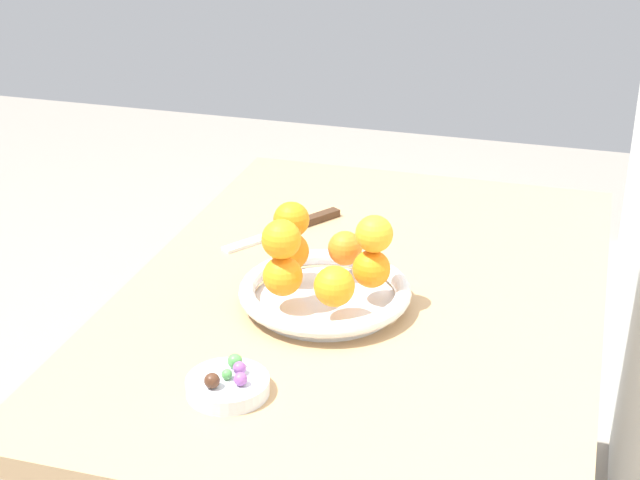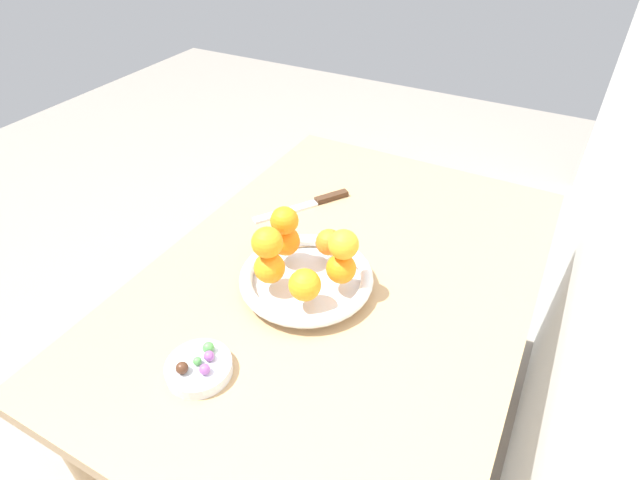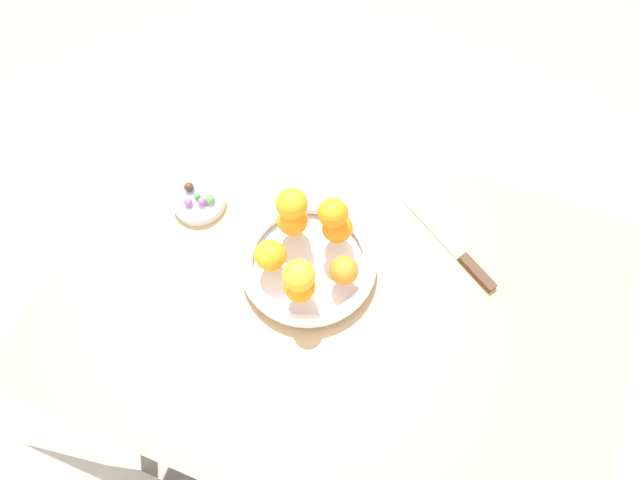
{
  "view_description": "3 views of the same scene",
  "coord_description": "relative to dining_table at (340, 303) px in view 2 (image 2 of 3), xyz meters",
  "views": [
    {
      "loc": [
        1.37,
        0.33,
        1.48
      ],
      "look_at": [
        0.05,
        -0.06,
        0.84
      ],
      "focal_mm": 55.0,
      "sensor_mm": 36.0,
      "label": 1
    },
    {
      "loc": [
        0.72,
        0.33,
        1.44
      ],
      "look_at": [
        0.07,
        -0.01,
        0.87
      ],
      "focal_mm": 28.0,
      "sensor_mm": 36.0,
      "label": 2
    },
    {
      "loc": [
        -0.1,
        0.33,
        1.65
      ],
      "look_at": [
        0.06,
        -0.07,
        0.82
      ],
      "focal_mm": 28.0,
      "sensor_mm": 36.0,
      "label": 3
    }
  ],
  "objects": [
    {
      "name": "ground_plane",
      "position": [
        0.0,
        0.0,
        -0.65
      ],
      "size": [
        6.0,
        6.0,
        0.0
      ],
      "primitive_type": "plane",
      "color": "gray"
    },
    {
      "name": "dining_table",
      "position": [
        0.0,
        0.0,
        0.0
      ],
      "size": [
        1.1,
        0.76,
        0.74
      ],
      "color": "tan",
      "rests_on": "ground_plane"
    },
    {
      "name": "fruit_bowl",
      "position": [
        0.07,
        -0.04,
        0.11
      ],
      "size": [
        0.27,
        0.27,
        0.04
      ],
      "color": "silver",
      "rests_on": "dining_table"
    },
    {
      "name": "candy_dish",
      "position": [
        0.34,
        -0.1,
        0.1
      ],
      "size": [
        0.11,
        0.11,
        0.02
      ],
      "primitive_type": "cylinder",
      "color": "silver",
      "rests_on": "dining_table"
    },
    {
      "name": "orange_0",
      "position": [
        0.04,
        -0.11,
        0.16
      ],
      "size": [
        0.06,
        0.06,
        0.06
      ],
      "primitive_type": "sphere",
      "color": "orange",
      "rests_on": "fruit_bowl"
    },
    {
      "name": "orange_1",
      "position": [
        0.12,
        -0.1,
        0.16
      ],
      "size": [
        0.06,
        0.06,
        0.06
      ],
      "primitive_type": "sphere",
      "color": "orange",
      "rests_on": "fruit_bowl"
    },
    {
      "name": "orange_2",
      "position": [
        0.13,
        -0.01,
        0.16
      ],
      "size": [
        0.06,
        0.06,
        0.06
      ],
      "primitive_type": "sphere",
      "color": "orange",
      "rests_on": "fruit_bowl"
    },
    {
      "name": "orange_3",
      "position": [
        0.06,
        0.03,
        0.16
      ],
      "size": [
        0.06,
        0.06,
        0.06
      ],
      "primitive_type": "sphere",
      "color": "orange",
      "rests_on": "fruit_bowl"
    },
    {
      "name": "orange_4",
      "position": [
        -0.01,
        -0.03,
        0.16
      ],
      "size": [
        0.06,
        0.06,
        0.06
      ],
      "primitive_type": "sphere",
      "color": "orange",
      "rests_on": "fruit_bowl"
    },
    {
      "name": "orange_5",
      "position": [
        0.06,
        0.03,
        0.22
      ],
      "size": [
        0.06,
        0.06,
        0.06
      ],
      "primitive_type": "sphere",
      "color": "orange",
      "rests_on": "orange_3"
    },
    {
      "name": "orange_6",
      "position": [
        0.12,
        -0.1,
        0.22
      ],
      "size": [
        0.06,
        0.06,
        0.06
      ],
      "primitive_type": "sphere",
      "color": "orange",
      "rests_on": "orange_1"
    },
    {
      "name": "orange_7",
      "position": [
        0.04,
        -0.11,
        0.22
      ],
      "size": [
        0.06,
        0.06,
        0.06
      ],
      "primitive_type": "sphere",
      "color": "orange",
      "rests_on": "orange_0"
    },
    {
      "name": "candy_ball_0",
      "position": [
        0.34,
        -0.1,
        0.12
      ],
      "size": [
        0.01,
        0.01,
        0.01
      ],
      "primitive_type": "sphere",
      "color": "#4C9947",
      "rests_on": "candy_dish"
    },
    {
      "name": "candy_ball_1",
      "position": [
        0.37,
        -0.11,
        0.12
      ],
      "size": [
        0.02,
        0.02,
        0.02
      ],
      "primitive_type": "sphere",
      "color": "#472819",
      "rests_on": "candy_dish"
    },
    {
      "name": "candy_ball_2",
      "position": [
        0.35,
        -0.08,
        0.12
      ],
      "size": [
        0.02,
        0.02,
        0.02
      ],
      "primitive_type": "sphere",
      "color": "#8C4C99",
      "rests_on": "candy_dish"
    },
    {
      "name": "candy_ball_3",
      "position": [
        0.31,
        -0.1,
        0.12
      ],
      "size": [
        0.02,
        0.02,
        0.02
      ],
      "primitive_type": "sphere",
      "color": "#4C9947",
      "rests_on": "candy_dish"
    },
    {
      "name": "candy_ball_4",
      "position": [
        0.33,
        -0.09,
        0.12
      ],
      "size": [
        0.02,
        0.02,
        0.02
      ],
      "primitive_type": "sphere",
      "color": "#8C4C99",
      "rests_on": "candy_dish"
    },
    {
      "name": "knife",
      "position": [
        -0.2,
        -0.18,
        0.09
      ],
      "size": [
        0.23,
        0.16,
        0.01
      ],
      "color": "#3F2819",
      "rests_on": "dining_table"
    }
  ]
}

